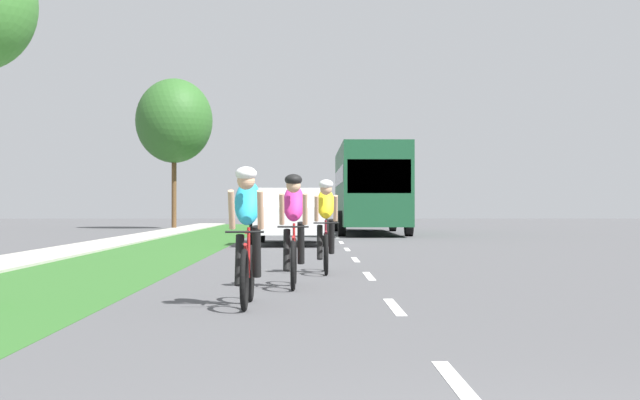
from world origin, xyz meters
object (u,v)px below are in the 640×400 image
cyclist_trailing (294,229)px  pickup_white (291,216)px  cyclist_lead (247,235)px  suv_blue (353,209)px  cyclist_distant (326,225)px  bus_dark_green (369,185)px  street_tree_far (174,121)px  sedan_black (302,211)px

cyclist_trailing → pickup_white: 14.71m
cyclist_lead → suv_blue: 47.65m
cyclist_distant → bus_dark_green: 23.21m
cyclist_distant → street_tree_far: street_tree_far is taller
pickup_white → street_tree_far: 20.39m
pickup_white → suv_blue: 30.53m
cyclist_lead → bus_dark_green: bearing=83.7°
suv_blue → cyclist_distant: bearing=-93.2°
cyclist_trailing → cyclist_distant: (0.49, 2.79, 0.00)m
cyclist_lead → cyclist_distant: 5.35m
pickup_white → bus_dark_green: size_ratio=0.44×
cyclist_trailing → bus_dark_green: size_ratio=0.15×
cyclist_trailing → street_tree_far: (-6.52, 33.61, 4.51)m
cyclist_lead → cyclist_trailing: 2.52m
pickup_white → cyclist_trailing: bearing=-88.6°
street_tree_far → pickup_white: bearing=-71.9°
cyclist_trailing → street_tree_far: 34.53m
cyclist_distant → pickup_white: bearing=94.1°
cyclist_lead → cyclist_trailing: (0.48, 2.47, 0.00)m
cyclist_lead → street_tree_far: bearing=99.5°
pickup_white → street_tree_far: street_tree_far is taller
cyclist_lead → cyclist_trailing: size_ratio=1.00×
cyclist_lead → suv_blue: bearing=86.0°
cyclist_distant → suv_blue: suv_blue is taller
bus_dark_green → street_tree_far: size_ratio=1.56×
cyclist_trailing → suv_blue: bearing=86.4°
cyclist_trailing → bus_dark_green: 26.03m
cyclist_trailing → suv_blue: size_ratio=0.37×
cyclist_lead → sedan_black: 58.71m
cyclist_trailing → suv_blue: suv_blue is taller
cyclist_distant → bus_dark_green: bearing=84.7°
bus_dark_green → pickup_white: bearing=-105.0°
bus_dark_green → street_tree_far: bearing=139.8°
cyclist_distant → pickup_white: pickup_white is taller
cyclist_distant → suv_blue: size_ratio=0.37×
cyclist_distant → street_tree_far: bearing=102.8°
cyclist_distant → sedan_black: size_ratio=0.40×
sedan_black → pickup_white: bearing=-89.9°
bus_dark_green → sedan_black: size_ratio=2.70×
cyclist_lead → pickup_white: 17.17m
street_tree_far → sedan_black: bearing=74.9°
sedan_black → cyclist_trailing: bearing=-89.6°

